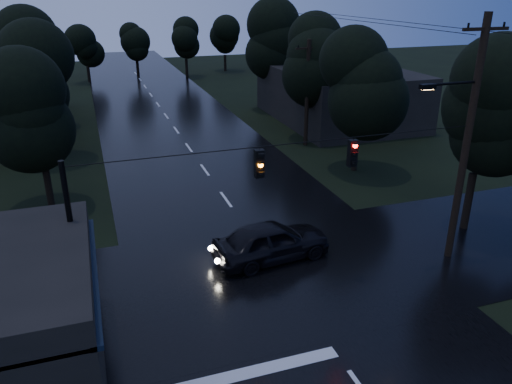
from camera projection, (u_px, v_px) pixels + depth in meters
main_road at (189, 148)px, 36.06m from camera, size 12.00×120.00×0.02m
cross_street at (279, 273)px, 20.32m from camera, size 60.00×9.00×0.02m
building_far_right at (338, 95)px, 42.89m from camera, size 10.00×14.00×4.40m
utility_pole_main at (465, 139)px, 19.63m from camera, size 3.50×0.30×10.00m
utility_pole_far at (307, 92)px, 35.30m from camera, size 2.00×0.30×7.50m
anchor_pole_left at (75, 249)px, 16.06m from camera, size 0.18×0.18×6.00m
span_signals at (306, 157)px, 17.59m from camera, size 15.00×0.37×1.12m
tree_corner_near at (485, 105)px, 21.87m from camera, size 4.48×4.48×9.44m
tree_left_a at (35, 110)px, 24.38m from camera, size 3.92×3.92×8.26m
tree_left_b at (32, 77)px, 31.06m from camera, size 4.20×4.20×8.85m
tree_left_c at (32, 52)px, 39.49m from camera, size 4.48×4.48×9.44m
tree_right_a at (361, 81)px, 29.59m from camera, size 4.20×4.20×8.85m
tree_right_b at (313, 57)px, 36.63m from camera, size 4.48×4.48×9.44m
tree_right_c at (273, 39)px, 45.41m from camera, size 4.76×4.76×10.03m
car at (272, 241)px, 21.09m from camera, size 5.22×2.57×1.71m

